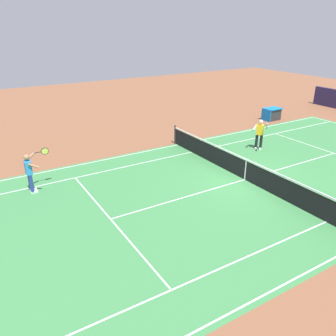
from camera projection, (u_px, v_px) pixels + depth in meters
ground_plane at (245, 180)px, 15.23m from camera, size 60.00×60.00×0.00m
court_slab at (245, 180)px, 15.23m from camera, size 24.20×11.40×0.00m
court_line_markings at (245, 180)px, 15.23m from camera, size 23.85×11.05×0.01m
tennis_net at (246, 169)px, 15.04m from camera, size 0.10×11.70×1.08m
tennis_player_near at (30, 171)px, 13.79m from camera, size 1.07×0.78×1.70m
tennis_player_far at (260, 133)px, 18.57m from camera, size 0.74×1.11×1.70m
tennis_ball at (237, 161)px, 17.23m from camera, size 0.07×0.07×0.07m
equipment_cart_tarped at (272, 114)px, 24.40m from camera, size 1.25×0.84×0.85m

